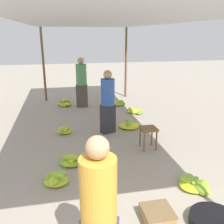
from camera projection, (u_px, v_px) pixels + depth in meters
The scene contains 17 objects.
canopy_post_back_left at pixel (44, 65), 8.87m from camera, with size 0.08×0.08×2.61m, color brown.
canopy_post_back_right at pixel (126, 63), 9.46m from camera, with size 0.08×0.08×2.61m, color brown.
canopy_tarp at pixel (105, 21), 5.07m from camera, with size 3.43×8.33×0.04m, color #B2B2B7.
vendor_foreground at pixel (99, 213), 2.28m from camera, with size 0.44×0.44×1.58m.
stool at pixel (148, 132), 5.30m from camera, with size 0.34×0.34×0.48m.
basin_black at pixel (214, 221), 3.23m from camera, with size 0.62×0.62×0.13m.
banana_pile_left_0 at pixel (55, 179), 4.13m from camera, with size 0.40×0.44×0.23m.
banana_pile_left_1 at pixel (72, 160), 4.74m from camera, with size 0.54×0.43×0.22m.
banana_pile_left_2 at pixel (64, 130), 6.20m from camera, with size 0.38×0.40×0.20m.
banana_pile_left_3 at pixel (65, 103), 8.56m from camera, with size 0.49×0.53×0.25m.
banana_pile_right_0 at pixel (134, 111), 7.82m from camera, with size 0.51×0.58×0.15m.
banana_pile_right_1 at pixel (130, 125), 6.62m from camera, with size 0.56×0.59×0.24m.
banana_pile_right_2 at pixel (195, 184), 4.01m from camera, with size 0.50×0.62×0.20m.
banana_pile_right_3 at pixel (117, 103), 8.69m from camera, with size 0.69×0.51×0.17m.
crate_near at pixel (157, 215), 3.30m from camera, with size 0.40×0.40×0.17m.
shopper_walking_mid at pixel (108, 101), 6.05m from camera, with size 0.42×0.42×1.57m.
shopper_walking_far at pixel (82, 82), 8.24m from camera, with size 0.41×0.41×1.65m.
Camera 1 is at (-0.95, -1.04, 2.39)m, focal length 40.00 mm.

